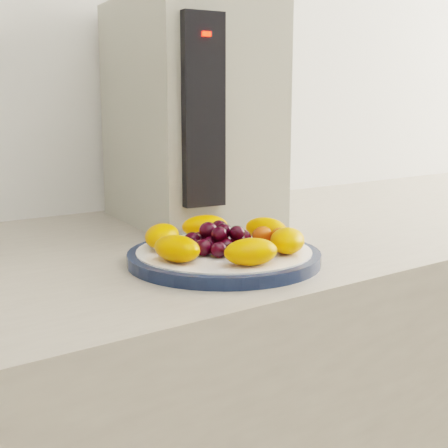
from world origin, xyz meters
TOP-DOWN VIEW (x-y plane):
  - plate_rim at (0.07, 1.06)m, footprint 0.24×0.24m
  - plate_face at (0.07, 1.06)m, footprint 0.22×0.22m
  - appliance_body at (0.19, 1.32)m, footprint 0.24×0.31m
  - appliance_panel at (0.12, 1.18)m, footprint 0.06×0.03m
  - appliance_led at (0.12, 1.17)m, footprint 0.01×0.01m
  - fruit_plate at (0.07, 1.06)m, footprint 0.21×0.21m

SIDE VIEW (x-z plane):
  - plate_rim at x=0.07m, z-range 0.90..0.91m
  - plate_face at x=0.07m, z-range 0.90..0.92m
  - fruit_plate at x=0.07m, z-range 0.91..0.95m
  - appliance_body at x=0.19m, z-range 0.90..1.26m
  - appliance_panel at x=0.12m, z-range 0.95..1.22m
  - appliance_led at x=0.12m, z-range 1.19..1.19m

